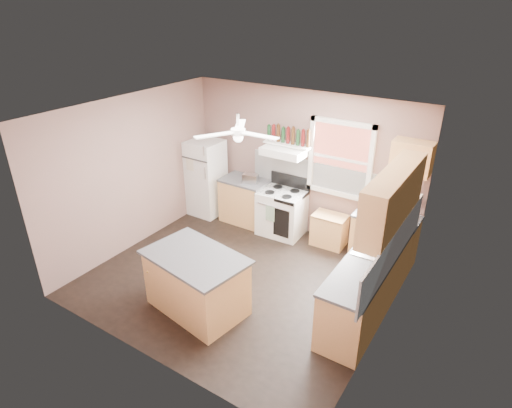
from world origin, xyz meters
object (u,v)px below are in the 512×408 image
Objects in this scene: cart at (329,230)px; refrigerator at (206,178)px; toaster at (250,179)px; island at (197,284)px; stove at (282,213)px.

refrigerator is at bearing -178.05° from cart.
toaster reaches higher than cart.
island is at bearing -86.93° from toaster.
refrigerator is 5.57× the size of toaster.
toaster is 1.77m from cart.
cart is (1.62, 0.13, -0.69)m from toaster.
toaster is at bearing -179.34° from stove.
cart is at bearing 3.64° from refrigerator.
refrigerator is 3.13m from island.
toaster is (1.07, 0.04, 0.21)m from refrigerator.
island is (0.08, -2.58, 0.00)m from stove.
toaster reaches higher than stove.
cart is at bearing -9.08° from toaster.
refrigerator is 2.61× the size of cart.
stove is 0.96m from cart.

